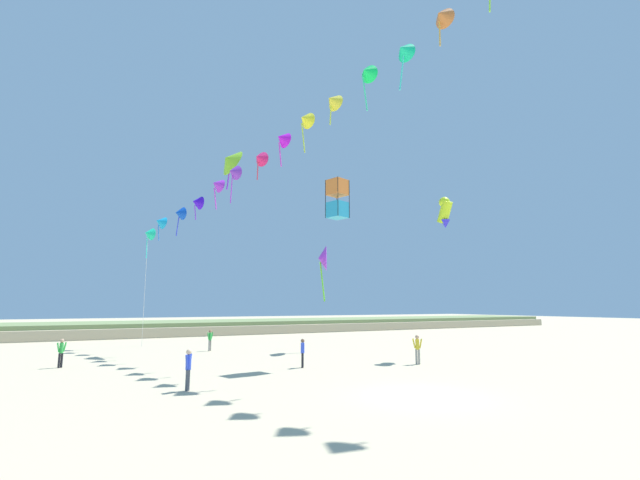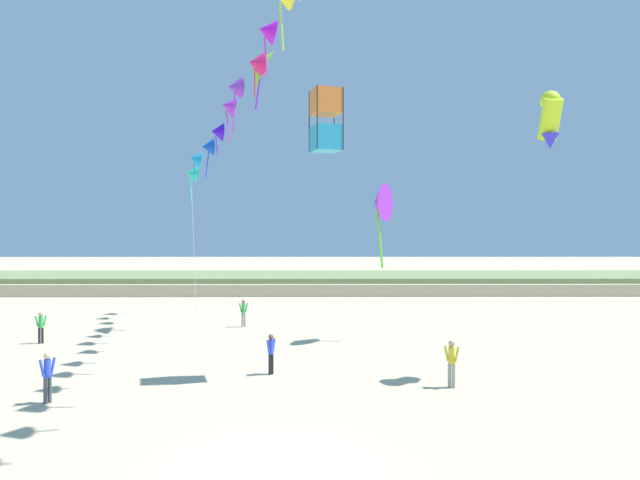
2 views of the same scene
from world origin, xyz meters
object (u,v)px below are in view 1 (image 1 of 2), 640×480
at_px(person_near_left, 210,339).
at_px(large_kite_high_solo, 229,161).
at_px(person_far_right, 417,347).
at_px(person_near_right, 61,351).
at_px(large_kite_mid_trail, 445,211).
at_px(person_far_left, 303,351).
at_px(person_mid_center, 188,367).
at_px(large_kite_outer_drift, 337,199).
at_px(large_kite_low_lead, 322,258).

xyz_separation_m(person_near_left, large_kite_high_solo, (0.95, -0.35, 14.74)).
bearing_deg(person_far_right, person_near_right, 156.23).
bearing_deg(large_kite_mid_trail, person_near_left, 138.54).
relative_size(person_far_left, large_kite_mid_trail, 0.71).
bearing_deg(person_mid_center, large_kite_outer_drift, 20.64).
distance_m(person_far_left, large_kite_outer_drift, 9.54).
height_order(person_near_right, large_kite_low_lead, large_kite_low_lead).
xyz_separation_m(large_kite_low_lead, large_kite_outer_drift, (-3.01, -7.67, 2.89)).
bearing_deg(person_near_right, large_kite_low_lead, 2.83).
bearing_deg(person_near_right, person_near_left, 27.46).
height_order(person_near_left, large_kite_outer_drift, large_kite_outer_drift).
relative_size(person_far_right, large_kite_mid_trail, 0.77).
bearing_deg(large_kite_outer_drift, person_mid_center, -159.36).
distance_m(person_near_right, large_kite_mid_trail, 26.28).
height_order(person_near_left, large_kite_low_lead, large_kite_low_lead).
relative_size(person_near_left, person_far_right, 0.94).
xyz_separation_m(person_mid_center, person_far_left, (7.21, 3.87, -0.05)).
height_order(person_mid_center, large_kite_low_lead, large_kite_low_lead).
bearing_deg(person_far_left, large_kite_mid_trail, -2.59).
distance_m(person_near_right, person_far_right, 21.08).
relative_size(person_far_left, person_far_right, 0.93).
xyz_separation_m(large_kite_low_lead, large_kite_mid_trail, (5.87, -7.86, 2.99)).
xyz_separation_m(person_near_right, person_far_right, (19.30, -8.50, 0.07)).
height_order(person_near_right, person_mid_center, person_mid_center).
xyz_separation_m(large_kite_low_lead, large_kite_high_solo, (-6.87, 3.89, 8.37)).
height_order(large_kite_low_lead, large_kite_outer_drift, large_kite_outer_drift).
relative_size(person_near_right, large_kite_mid_trail, 0.71).
bearing_deg(person_far_right, large_kite_mid_trail, 19.61).
bearing_deg(large_kite_low_lead, large_kite_outer_drift, -111.39).
height_order(person_near_left, person_far_left, person_near_left).
bearing_deg(large_kite_high_solo, person_near_right, -156.19).
xyz_separation_m(person_near_right, large_kite_low_lead, (17.67, 0.87, 6.38)).
height_order(person_mid_center, person_far_right, person_far_right).
relative_size(person_far_right, large_kite_outer_drift, 0.72).
bearing_deg(large_kite_high_solo, person_far_right, -57.34).
height_order(large_kite_low_lead, large_kite_high_solo, large_kite_high_solo).
xyz_separation_m(large_kite_high_solo, large_kite_outer_drift, (3.87, -11.56, -5.48)).
xyz_separation_m(person_mid_center, person_far_right, (14.07, 1.86, 0.02)).
xyz_separation_m(person_far_right, large_kite_mid_trail, (4.24, 1.51, 9.29)).
bearing_deg(large_kite_outer_drift, large_kite_high_solo, 108.48).
bearing_deg(person_mid_center, large_kite_low_lead, 42.07).
bearing_deg(large_kite_low_lead, person_near_left, 151.56).
height_order(person_mid_center, large_kite_high_solo, large_kite_high_solo).
relative_size(person_mid_center, person_far_left, 1.06).
xyz_separation_m(person_far_left, large_kite_low_lead, (5.23, 7.36, 6.38)).
bearing_deg(person_near_right, large_kite_mid_trail, -16.54).
distance_m(large_kite_low_lead, large_kite_outer_drift, 8.74).
relative_size(person_near_right, large_kite_outer_drift, 0.67).
bearing_deg(person_far_right, large_kite_high_solo, 122.66).
distance_m(person_far_left, large_kite_high_solo, 18.62).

